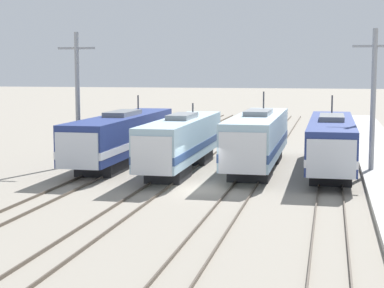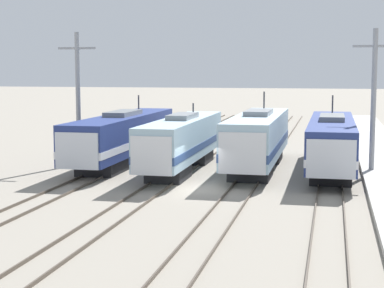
{
  "view_description": "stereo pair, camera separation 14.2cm",
  "coord_description": "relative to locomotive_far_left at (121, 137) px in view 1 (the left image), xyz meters",
  "views": [
    {
      "loc": [
        7.61,
        -37.34,
        7.2
      ],
      "look_at": [
        -0.91,
        2.07,
        2.45
      ],
      "focal_mm": 60.0,
      "sensor_mm": 36.0,
      "label": 1
    },
    {
      "loc": [
        7.74,
        -37.31,
        7.2
      ],
      "look_at": [
        -0.91,
        2.07,
        2.45
      ],
      "focal_mm": 60.0,
      "sensor_mm": 36.0,
      "label": 2
    }
  ],
  "objects": [
    {
      "name": "locomotive_center_right",
      "position": [
        10.3,
        -0.46,
        0.11
      ],
      "size": [
        3.13,
        16.67,
        5.45
      ],
      "color": "#232326",
      "rests_on": "ground_plane"
    },
    {
      "name": "catenary_tower_right",
      "position": [
        18.15,
        -0.67,
        3.08
      ],
      "size": [
        2.93,
        0.35,
        9.88
      ],
      "color": "gray",
      "rests_on": "ground_plane"
    },
    {
      "name": "locomotive_center_left",
      "position": [
        5.15,
        -2.28,
        0.01
      ],
      "size": [
        2.77,
        16.15,
        4.6
      ],
      "color": "#232326",
      "rests_on": "ground_plane"
    },
    {
      "name": "rail_pair_center_right",
      "position": [
        10.3,
        -8.26,
        -2.0
      ],
      "size": [
        1.51,
        120.0,
        0.15
      ],
      "color": "#4C4238",
      "rests_on": "ground_plane"
    },
    {
      "name": "locomotive_far_left",
      "position": [
        0.0,
        0.0,
        0.0
      ],
      "size": [
        3.13,
        18.26,
        5.05
      ],
      "color": "black",
      "rests_on": "ground_plane"
    },
    {
      "name": "rail_pair_far_right",
      "position": [
        15.45,
        -8.26,
        -2.0
      ],
      "size": [
        1.5,
        120.0,
        0.15
      ],
      "color": "#4C4238",
      "rests_on": "ground_plane"
    },
    {
      "name": "rail_pair_far_left",
      "position": [
        0.0,
        -8.26,
        -2.0
      ],
      "size": [
        1.5,
        120.0,
        0.15
      ],
      "color": "#4C4238",
      "rests_on": "ground_plane"
    },
    {
      "name": "catenary_tower_left",
      "position": [
        -3.1,
        -0.67,
        3.08
      ],
      "size": [
        2.93,
        0.35,
        9.88
      ],
      "color": "gray",
      "rests_on": "ground_plane"
    },
    {
      "name": "locomotive_far_right",
      "position": [
        15.45,
        -0.07,
        -0.03
      ],
      "size": [
        3.08,
        18.32,
        5.18
      ],
      "color": "black",
      "rests_on": "ground_plane"
    },
    {
      "name": "rail_pair_center_left",
      "position": [
        5.15,
        -8.26,
        -2.0
      ],
      "size": [
        1.51,
        120.0,
        0.15
      ],
      "color": "#4C4238",
      "rests_on": "ground_plane"
    },
    {
      "name": "ground_plane",
      "position": [
        7.73,
        -8.26,
        -2.08
      ],
      "size": [
        400.0,
        400.0,
        0.0
      ],
      "primitive_type": "plane",
      "color": "gray"
    }
  ]
}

